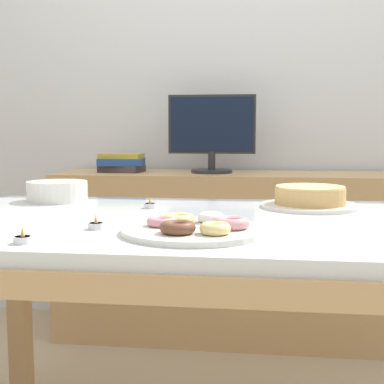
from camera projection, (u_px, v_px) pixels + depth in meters
wall_back at (233, 79)px, 2.84m from camera, size 8.00×0.10×2.60m
dining_table at (206, 252)px, 1.50m from camera, size 1.63×0.94×0.78m
sideboard at (229, 255)px, 2.65m from camera, size 1.69×0.44×0.82m
computer_monitor at (212, 134)px, 2.59m from camera, size 0.42×0.20×0.38m
book_stack at (122, 163)px, 2.66m from camera, size 0.23×0.19×0.09m
cake_chocolate_round at (310, 198)px, 1.71m from camera, size 0.31×0.31×0.07m
pastry_platter at (195, 228)px, 1.28m from camera, size 0.35×0.35×0.04m
plate_stack at (57, 191)px, 1.87m from camera, size 0.21×0.21×0.07m
tealight_near_front at (23, 239)px, 1.16m from camera, size 0.04×0.04×0.04m
tealight_right_edge at (96, 225)px, 1.33m from camera, size 0.04×0.04×0.04m
tealight_centre at (150, 205)px, 1.70m from camera, size 0.04×0.04×0.04m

